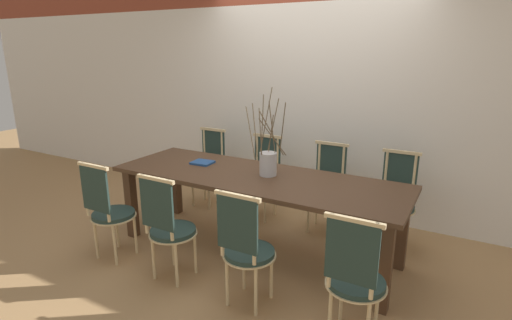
{
  "coord_description": "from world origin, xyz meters",
  "views": [
    {
      "loc": [
        1.71,
        -3.05,
        1.91
      ],
      "look_at": [
        0.0,
        0.0,
        0.92
      ],
      "focal_mm": 28.0,
      "sensor_mm": 36.0,
      "label": 1
    }
  ],
  "objects": [
    {
      "name": "chair_far_leftend",
      "position": [
        -1.11,
        0.78,
        0.5
      ],
      "size": [
        0.41,
        0.41,
        0.94
      ],
      "rotation": [
        0.0,
        0.0,
        3.14
      ],
      "color": "#233833",
      "rests_on": "ground_plane"
    },
    {
      "name": "chair_far_left",
      "position": [
        -0.35,
        0.78,
        0.5
      ],
      "size": [
        0.41,
        0.41,
        0.94
      ],
      "rotation": [
        0.0,
        0.0,
        3.14
      ],
      "color": "#233833",
      "rests_on": "ground_plane"
    },
    {
      "name": "ground_plane",
      "position": [
        0.0,
        0.0,
        0.0
      ],
      "size": [
        16.0,
        16.0,
        0.0
      ],
      "primitive_type": "plane",
      "color": "#A87F51"
    },
    {
      "name": "chair_far_right",
      "position": [
        1.12,
        0.78,
        0.5
      ],
      "size": [
        0.41,
        0.41,
        0.94
      ],
      "rotation": [
        0.0,
        0.0,
        3.14
      ],
      "color": "#233833",
      "rests_on": "ground_plane"
    },
    {
      "name": "wall_rear",
      "position": [
        0.0,
        1.3,
        1.6
      ],
      "size": [
        12.0,
        0.06,
        3.2
      ],
      "color": "white",
      "rests_on": "ground_plane"
    },
    {
      "name": "chair_near_right",
      "position": [
        1.16,
        -0.78,
        0.5
      ],
      "size": [
        0.41,
        0.41,
        0.94
      ],
      "color": "#233833",
      "rests_on": "ground_plane"
    },
    {
      "name": "chair_near_center",
      "position": [
        0.35,
        -0.78,
        0.5
      ],
      "size": [
        0.41,
        0.41,
        0.94
      ],
      "color": "#233833",
      "rests_on": "ground_plane"
    },
    {
      "name": "vase_centerpiece",
      "position": [
        0.09,
        0.07,
        0.89
      ],
      "size": [
        0.43,
        0.43,
        0.8
      ],
      "color": "silver",
      "rests_on": "dining_table"
    },
    {
      "name": "book_stack",
      "position": [
        -0.67,
        0.08,
        0.78
      ],
      "size": [
        0.22,
        0.19,
        0.02
      ],
      "color": "#234C8C",
      "rests_on": "dining_table"
    },
    {
      "name": "chair_near_left",
      "position": [
        -0.39,
        -0.78,
        0.5
      ],
      "size": [
        0.41,
        0.41,
        0.94
      ],
      "color": "#233833",
      "rests_on": "ground_plane"
    },
    {
      "name": "dining_table",
      "position": [
        0.0,
        0.0,
        0.67
      ],
      "size": [
        2.76,
        0.91,
        0.77
      ],
      "color": "#4C3321",
      "rests_on": "ground_plane"
    },
    {
      "name": "chair_far_center",
      "position": [
        0.42,
        0.78,
        0.5
      ],
      "size": [
        0.41,
        0.41,
        0.94
      ],
      "rotation": [
        0.0,
        0.0,
        3.14
      ],
      "color": "#233833",
      "rests_on": "ground_plane"
    },
    {
      "name": "chair_near_leftend",
      "position": [
        -1.1,
        -0.78,
        0.5
      ],
      "size": [
        0.41,
        0.41,
        0.94
      ],
      "color": "#233833",
      "rests_on": "ground_plane"
    }
  ]
}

